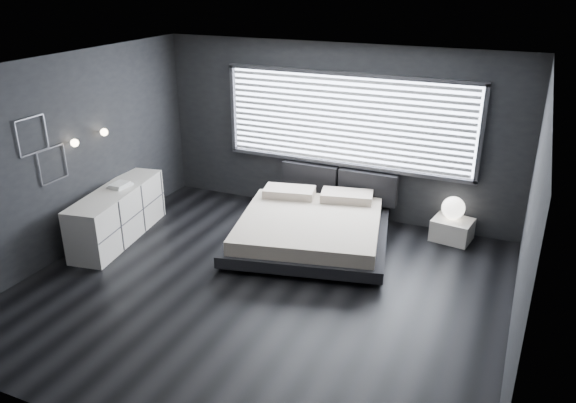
% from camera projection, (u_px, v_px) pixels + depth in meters
% --- Properties ---
extents(room, '(6.04, 6.00, 2.80)m').
position_uv_depth(room, '(259.00, 188.00, 6.72)').
color(room, black).
rests_on(room, ground).
extents(window, '(4.14, 0.09, 1.52)m').
position_uv_depth(window, '(347.00, 121.00, 8.84)').
color(window, white).
rests_on(window, ground).
extents(headboard, '(1.96, 0.16, 0.52)m').
position_uv_depth(headboard, '(338.00, 183.00, 9.23)').
color(headboard, black).
rests_on(headboard, ground).
extents(sconce_near, '(0.18, 0.11, 0.11)m').
position_uv_depth(sconce_near, '(74.00, 143.00, 7.76)').
color(sconce_near, silver).
rests_on(sconce_near, ground).
extents(sconce_far, '(0.18, 0.11, 0.11)m').
position_uv_depth(sconce_far, '(104.00, 132.00, 8.27)').
color(sconce_far, silver).
rests_on(sconce_far, ground).
extents(wall_art_upper, '(0.01, 0.48, 0.48)m').
position_uv_depth(wall_art_upper, '(32.00, 136.00, 7.19)').
color(wall_art_upper, '#47474C').
rests_on(wall_art_upper, ground).
extents(wall_art_lower, '(0.01, 0.48, 0.48)m').
position_uv_depth(wall_art_lower, '(53.00, 164.00, 7.59)').
color(wall_art_lower, '#47474C').
rests_on(wall_art_lower, ground).
extents(bed, '(2.67, 2.59, 0.58)m').
position_uv_depth(bed, '(310.00, 228.00, 8.32)').
color(bed, black).
rests_on(bed, ground).
extents(nightstand, '(0.63, 0.55, 0.33)m').
position_uv_depth(nightstand, '(452.00, 230.00, 8.52)').
color(nightstand, silver).
rests_on(nightstand, ground).
extents(orb_lamp, '(0.35, 0.35, 0.35)m').
position_uv_depth(orb_lamp, '(453.00, 208.00, 8.43)').
color(orb_lamp, white).
rests_on(orb_lamp, nightstand).
extents(dresser, '(0.87, 2.04, 0.79)m').
position_uv_depth(dresser, '(118.00, 214.00, 8.49)').
color(dresser, silver).
rests_on(dresser, ground).
extents(book_stack, '(0.26, 0.34, 0.07)m').
position_uv_depth(book_stack, '(120.00, 185.00, 8.43)').
color(book_stack, white).
rests_on(book_stack, dresser).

